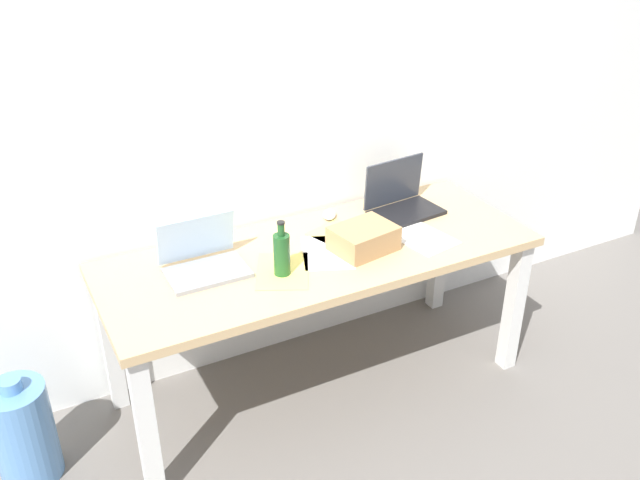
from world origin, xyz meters
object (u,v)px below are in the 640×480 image
(laptop_right, at_px, (401,201))
(beer_bottle, at_px, (282,253))
(laptop_left, at_px, (203,260))
(cardboard_box, at_px, (363,238))
(computer_mouse, at_px, (329,214))
(water_cooler_jug, at_px, (23,432))
(desk, at_px, (320,269))

(laptop_right, xyz_separation_m, beer_bottle, (-0.75, -0.26, 0.04))
(laptop_left, bearing_deg, laptop_right, 4.99)
(beer_bottle, xyz_separation_m, cardboard_box, (0.40, 0.02, -0.04))
(cardboard_box, bearing_deg, laptop_left, 167.28)
(laptop_right, xyz_separation_m, computer_mouse, (-0.34, 0.10, -0.04))
(cardboard_box, bearing_deg, beer_bottle, -176.61)
(beer_bottle, distance_m, cardboard_box, 0.40)
(beer_bottle, bearing_deg, cardboard_box, 3.39)
(beer_bottle, height_order, cardboard_box, beer_bottle)
(cardboard_box, relative_size, water_cooler_jug, 0.54)
(desk, distance_m, cardboard_box, 0.24)
(desk, distance_m, water_cooler_jug, 1.37)
(desk, xyz_separation_m, computer_mouse, (0.18, 0.26, 0.11))
(laptop_left, height_order, cardboard_box, laptop_left)
(desk, relative_size, water_cooler_jug, 3.88)
(laptop_right, height_order, water_cooler_jug, laptop_right)
(beer_bottle, bearing_deg, computer_mouse, 41.31)
(laptop_right, distance_m, beer_bottle, 0.80)
(desk, distance_m, computer_mouse, 0.34)
(computer_mouse, relative_size, water_cooler_jug, 0.20)
(laptop_right, relative_size, beer_bottle, 1.48)
(laptop_right, height_order, computer_mouse, laptop_right)
(laptop_right, relative_size, cardboard_box, 1.35)
(laptop_left, bearing_deg, cardboard_box, -12.72)
(laptop_right, bearing_deg, beer_bottle, -160.61)
(laptop_right, height_order, beer_bottle, laptop_right)
(laptop_right, bearing_deg, computer_mouse, 163.73)
(laptop_left, relative_size, laptop_right, 0.92)
(computer_mouse, bearing_deg, cardboard_box, -60.98)
(beer_bottle, relative_size, computer_mouse, 2.39)
(cardboard_box, bearing_deg, computer_mouse, 87.26)
(water_cooler_jug, bearing_deg, laptop_right, 3.60)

